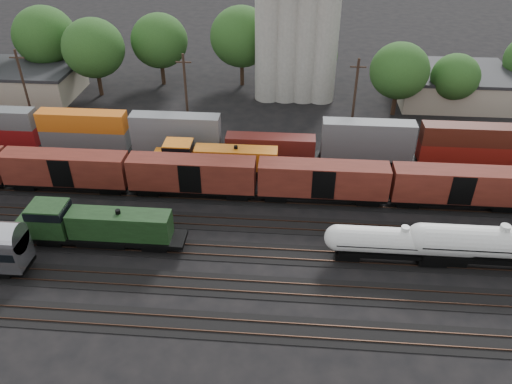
# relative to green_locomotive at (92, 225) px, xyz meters

# --- Properties ---
(ground) EXTENTS (600.00, 600.00, 0.00)m
(ground) POSITION_rel_green_locomotive_xyz_m (16.78, 5.00, -2.64)
(ground) COLOR black
(tracks) EXTENTS (180.00, 33.20, 0.20)m
(tracks) POSITION_rel_green_locomotive_xyz_m (16.78, 5.00, -2.59)
(tracks) COLOR black
(tracks) RESTS_ON ground
(green_locomotive) EXTENTS (17.51, 3.09, 4.63)m
(green_locomotive) POSITION_rel_green_locomotive_xyz_m (0.00, 0.00, 0.00)
(green_locomotive) COLOR black
(green_locomotive) RESTS_ON ground
(tank_car_a) EXTENTS (15.52, 2.78, 4.07)m
(tank_car_a) POSITION_rel_green_locomotive_xyz_m (31.66, 0.00, -0.20)
(tank_car_a) COLOR silver
(tank_car_a) RESTS_ON ground
(tank_car_b) EXTENTS (18.24, 3.26, 4.78)m
(tank_car_b) POSITION_rel_green_locomotive_xyz_m (40.95, 0.00, 0.19)
(tank_car_b) COLOR silver
(tank_car_b) RESTS_ON ground
(orange_locomotive) EXTENTS (17.41, 2.90, 4.35)m
(orange_locomotive) POSITION_rel_green_locomotive_xyz_m (10.35, 15.00, -0.15)
(orange_locomotive) COLOR black
(orange_locomotive) RESTS_ON ground
(boxcar_string) EXTENTS (169.00, 2.90, 4.20)m
(boxcar_string) POSITION_rel_green_locomotive_xyz_m (24.06, 10.00, 0.48)
(boxcar_string) COLOR black
(boxcar_string) RESTS_ON ground
(container_wall) EXTENTS (162.19, 2.60, 5.80)m
(container_wall) POSITION_rel_green_locomotive_xyz_m (5.83, 20.00, 0.15)
(container_wall) COLOR black
(container_wall) RESTS_ON ground
(grain_silo) EXTENTS (13.40, 5.00, 29.00)m
(grain_silo) POSITION_rel_green_locomotive_xyz_m (20.06, 41.00, 8.62)
(grain_silo) COLOR #9F9C91
(grain_silo) RESTS_ON ground
(industrial_sheds) EXTENTS (119.38, 17.26, 5.10)m
(industrial_sheds) POSITION_rel_green_locomotive_xyz_m (23.40, 40.25, -0.08)
(industrial_sheds) COLOR #9E937F
(industrial_sheds) RESTS_ON ground
(tree_band) EXTENTS (164.41, 22.09, 14.22)m
(tree_band) POSITION_rel_green_locomotive_xyz_m (6.96, 42.66, 5.05)
(tree_band) COLOR black
(tree_band) RESTS_ON ground
(utility_poles) EXTENTS (122.20, 0.36, 12.00)m
(utility_poles) POSITION_rel_green_locomotive_xyz_m (16.78, 27.00, 3.57)
(utility_poles) COLOR black
(utility_poles) RESTS_ON ground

